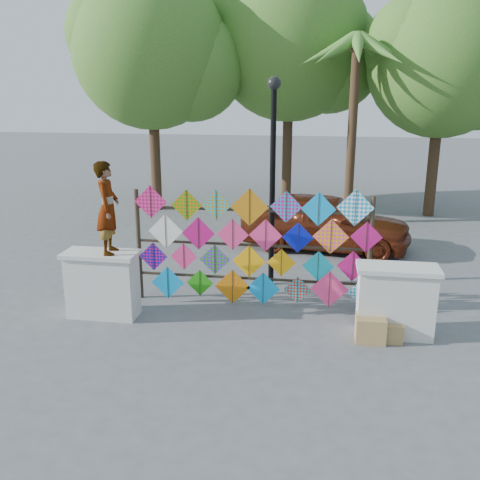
{
  "coord_description": "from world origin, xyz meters",
  "views": [
    {
      "loc": [
        1.34,
        -9.2,
        4.24
      ],
      "look_at": [
        -0.18,
        0.6,
        1.4
      ],
      "focal_mm": 40.0,
      "sensor_mm": 36.0,
      "label": 1
    }
  ],
  "objects_px": {
    "vendor_woman": "(108,208)",
    "lamppost": "(273,164)",
    "kite_rack": "(254,247)",
    "sedan": "(325,221)"
  },
  "relations": [
    {
      "from": "vendor_woman",
      "to": "lamppost",
      "type": "relative_size",
      "value": 0.38
    },
    {
      "from": "kite_rack",
      "to": "sedan",
      "type": "height_order",
      "value": "kite_rack"
    },
    {
      "from": "kite_rack",
      "to": "lamppost",
      "type": "bearing_deg",
      "value": 80.3
    },
    {
      "from": "lamppost",
      "to": "sedan",
      "type": "bearing_deg",
      "value": 68.46
    },
    {
      "from": "kite_rack",
      "to": "lamppost",
      "type": "relative_size",
      "value": 1.09
    },
    {
      "from": "kite_rack",
      "to": "sedan",
      "type": "distance_m",
      "value": 4.44
    },
    {
      "from": "vendor_woman",
      "to": "lamppost",
      "type": "bearing_deg",
      "value": -61.83
    },
    {
      "from": "vendor_woman",
      "to": "lamppost",
      "type": "distance_m",
      "value": 3.6
    },
    {
      "from": "kite_rack",
      "to": "sedan",
      "type": "xyz_separation_m",
      "value": [
        1.37,
        4.2,
        -0.46
      ]
    },
    {
      "from": "vendor_woman",
      "to": "sedan",
      "type": "distance_m",
      "value": 6.61
    }
  ]
}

